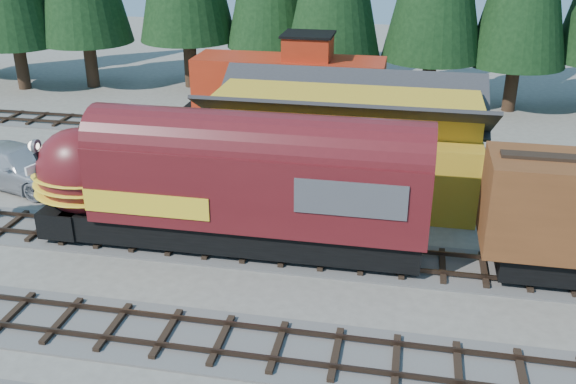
% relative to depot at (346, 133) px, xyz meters
% --- Properties ---
extents(ground, '(120.00, 120.00, 0.00)m').
position_rel_depot_xyz_m(ground, '(0.00, -10.50, -2.96)').
color(ground, '#6B665B').
rests_on(ground, ground).
extents(track_spur, '(32.00, 3.20, 0.33)m').
position_rel_depot_xyz_m(track_spur, '(-10.00, 7.50, -2.90)').
color(track_spur, '#4C4947').
rests_on(track_spur, ground).
extents(depot, '(12.80, 7.00, 5.30)m').
position_rel_depot_xyz_m(depot, '(0.00, 0.00, 0.00)').
color(depot, '#C4881B').
rests_on(depot, ground).
extents(locomotive, '(15.82, 3.14, 4.30)m').
position_rel_depot_xyz_m(locomotive, '(-4.26, -6.50, -0.44)').
color(locomotive, black).
rests_on(locomotive, ground).
extents(caboose, '(10.90, 3.16, 5.67)m').
position_rel_depot_xyz_m(caboose, '(-4.07, 7.50, -0.18)').
color(caboose, black).
rests_on(caboose, ground).
extents(pickup_truck_a, '(7.67, 5.61, 1.94)m').
position_rel_depot_xyz_m(pickup_truck_a, '(-9.07, -3.17, -1.99)').
color(pickup_truck_a, black).
rests_on(pickup_truck_a, ground).
extents(pickup_truck_b, '(7.28, 4.46, 1.97)m').
position_rel_depot_xyz_m(pickup_truck_b, '(-15.67, -2.27, -1.98)').
color(pickup_truck_b, '#AFB1B7').
rests_on(pickup_truck_b, ground).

